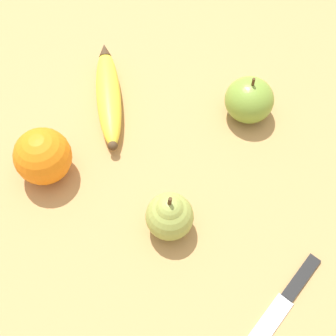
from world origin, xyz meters
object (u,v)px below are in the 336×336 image
pear (170,215)px  orange (43,156)px  banana (108,95)px  paring_knife (285,300)px  apple (249,100)px

pear → orange: bearing=55.8°
banana → pear: size_ratio=2.59×
orange → paring_knife: (-0.23, -0.29, -0.04)m
apple → orange: bearing=102.2°
paring_knife → banana: bearing=-13.0°
banana → paring_knife: (-0.35, -0.20, -0.02)m
banana → pear: 0.24m
paring_knife → apple: bearing=-45.6°
pear → apple: (0.18, -0.15, -0.00)m
pear → paring_knife: size_ratio=0.62×
pear → paring_knife: 0.18m
banana → paring_knife: banana is taller
apple → paring_knife: apple is taller
banana → apple: apple is taller
apple → pear: bearing=140.5°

